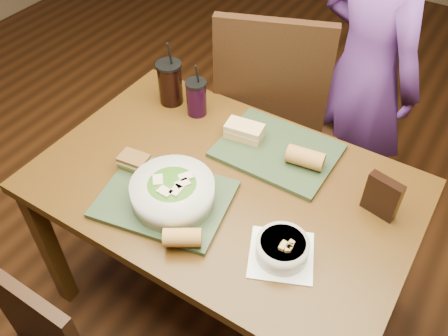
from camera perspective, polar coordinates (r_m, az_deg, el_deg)
The scene contains 15 objects.
ground at distance 2.25m, azimuth -0.00°, elevation -15.03°, with size 6.00×6.00×0.00m, color #381C0B.
dining_table at distance 1.71m, azimuth -0.00°, elevation -3.82°, with size 1.30×0.85×0.75m.
chair_far at distance 2.19m, azimuth 6.73°, elevation 7.07°, with size 0.62×0.63×1.10m.
diner at distance 2.20m, azimuth 16.53°, elevation 10.90°, with size 0.57×0.37×1.56m, color #552B76.
tray_near at distance 1.59m, azimuth -7.11°, elevation -3.73°, with size 0.42×0.32×0.02m, color #26361F.
tray_far at distance 1.76m, azimuth 6.43°, elevation 2.09°, with size 0.42×0.32×0.02m, color #26361F.
salad_bowl at distance 1.54m, azimuth -6.20°, elevation -2.78°, with size 0.27×0.27×0.09m.
soup_bowl at distance 1.43m, azimuth 7.02°, elevation -9.56°, with size 0.25×0.25×0.08m.
sandwich_near at distance 1.68m, azimuth -10.75°, elevation 0.77°, with size 0.11×0.08×0.05m.
sandwich_far at distance 1.77m, azimuth 2.46°, elevation 4.48°, with size 0.15×0.09×0.06m.
baguette_near at distance 1.44m, azimuth -5.03°, elevation -8.33°, with size 0.06×0.06×0.11m, color #AD7533.
baguette_far at distance 1.68m, azimuth 9.76°, elevation 1.23°, with size 0.07×0.07×0.13m, color #AD7533.
cup_cola at distance 1.95m, azimuth -6.49°, elevation 10.15°, with size 0.10×0.10×0.28m.
cup_berry at distance 1.89m, azimuth -3.34°, elevation 8.46°, with size 0.08×0.08×0.23m.
chip_bag at distance 1.58m, azimuth 18.49°, elevation -3.28°, with size 0.11×0.03×0.15m, color black.
Camera 1 is at (0.60, -0.96, 1.94)m, focal length 38.00 mm.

